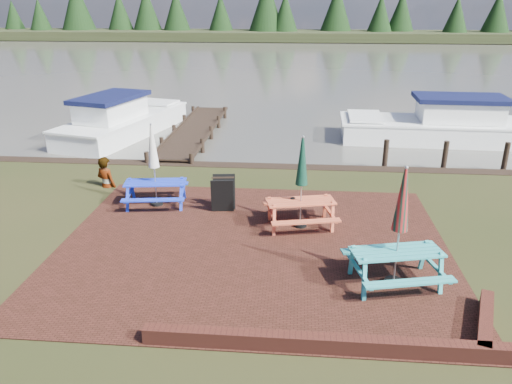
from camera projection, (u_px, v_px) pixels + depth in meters
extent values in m
plane|color=black|center=(249.00, 268.00, 10.69)|extent=(120.00, 120.00, 0.00)
cube|color=#351810|center=(253.00, 246.00, 11.62)|extent=(9.00, 7.50, 0.02)
cube|color=#4C1E16|center=(324.00, 344.00, 8.10)|extent=(6.00, 0.22, 0.30)
cube|color=#4C1E16|center=(485.00, 323.00, 8.62)|extent=(0.82, 1.77, 0.30)
cube|color=#49483F|center=(290.00, 63.00, 45.07)|extent=(120.00, 60.00, 0.02)
cube|color=black|center=(294.00, 35.00, 71.83)|extent=(120.00, 10.00, 1.20)
cube|color=teal|center=(397.00, 252.00, 9.82)|extent=(1.90, 1.09, 0.04)
cube|color=teal|center=(410.00, 282.00, 9.30)|extent=(1.80, 0.64, 0.04)
cube|color=teal|center=(383.00, 249.00, 10.55)|extent=(1.80, 0.64, 0.04)
cube|color=teal|center=(358.00, 271.00, 9.85)|extent=(0.43, 1.53, 0.74)
cube|color=teal|center=(432.00, 265.00, 10.06)|extent=(0.43, 1.53, 0.74)
cylinder|color=black|center=(393.00, 282.00, 10.07)|extent=(0.36, 0.36, 0.10)
cylinder|color=#B2B2B7|center=(400.00, 229.00, 9.64)|extent=(0.04, 0.04, 2.49)
cone|color=red|center=(403.00, 200.00, 9.42)|extent=(0.32, 0.32, 1.24)
cube|color=#DF5C39|center=(301.00, 201.00, 12.39)|extent=(1.79, 1.01, 0.04)
cube|color=#DF5C39|center=(306.00, 222.00, 11.90)|extent=(1.69, 0.59, 0.04)
cube|color=#DF5C39|center=(295.00, 202.00, 13.08)|extent=(1.69, 0.59, 0.04)
cube|color=#DF5C39|center=(272.00, 216.00, 12.42)|extent=(0.39, 1.44, 0.69)
cube|color=#DF5C39|center=(329.00, 212.00, 12.61)|extent=(0.39, 1.44, 0.69)
cylinder|color=black|center=(300.00, 225.00, 12.62)|extent=(0.34, 0.34, 0.09)
cylinder|color=#B2B2B7|center=(301.00, 183.00, 12.22)|extent=(0.03, 0.03, 2.34)
cone|color=#0D3223|center=(302.00, 161.00, 12.01)|extent=(0.30, 0.30, 1.17)
cube|color=blue|center=(155.00, 182.00, 13.70)|extent=(1.73, 0.86, 0.04)
cube|color=blue|center=(153.00, 200.00, 13.21)|extent=(1.68, 0.44, 0.04)
cube|color=blue|center=(159.00, 184.00, 14.38)|extent=(1.68, 0.44, 0.04)
cube|color=blue|center=(130.00, 194.00, 13.79)|extent=(0.26, 1.44, 0.68)
cube|color=blue|center=(182.00, 193.00, 13.85)|extent=(0.26, 1.44, 0.68)
cylinder|color=black|center=(157.00, 204.00, 13.93)|extent=(0.33, 0.33, 0.09)
cylinder|color=#B2B2B7|center=(154.00, 166.00, 13.53)|extent=(0.03, 0.03, 2.31)
cone|color=white|center=(153.00, 146.00, 13.33)|extent=(0.30, 0.30, 1.15)
cube|color=black|center=(222.00, 196.00, 13.24)|extent=(0.63, 0.31, 0.97)
cube|color=black|center=(224.00, 192.00, 13.55)|extent=(0.63, 0.31, 0.97)
cube|color=black|center=(223.00, 178.00, 13.23)|extent=(0.60, 0.12, 0.03)
cube|color=black|center=(195.00, 129.00, 21.62)|extent=(1.60, 9.00, 0.06)
cube|color=black|center=(178.00, 128.00, 21.66)|extent=(0.08, 9.00, 0.08)
cube|color=black|center=(212.00, 128.00, 21.54)|extent=(0.08, 9.00, 0.08)
cylinder|color=black|center=(147.00, 166.00, 17.58)|extent=(0.16, 0.16, 1.00)
cylinder|color=black|center=(192.00, 167.00, 17.45)|extent=(0.16, 0.16, 1.00)
cube|color=white|center=(125.00, 128.00, 21.83)|extent=(4.10, 7.36, 1.00)
cube|color=white|center=(124.00, 116.00, 21.64)|extent=(4.18, 7.51, 0.08)
cube|color=white|center=(111.00, 109.00, 20.73)|extent=(2.41, 3.27, 0.85)
cube|color=#0E1234|center=(110.00, 97.00, 20.56)|extent=(2.71, 3.73, 0.18)
cube|color=white|center=(155.00, 102.00, 23.92)|extent=(2.29, 1.73, 0.10)
cube|color=white|center=(433.00, 133.00, 20.89)|extent=(7.65, 2.89, 1.01)
cube|color=white|center=(435.00, 121.00, 20.70)|extent=(7.80, 2.94, 0.08)
cube|color=white|center=(459.00, 110.00, 20.42)|extent=(3.24, 2.00, 0.86)
cube|color=#0E1234|center=(461.00, 98.00, 20.25)|extent=(3.70, 2.22, 0.18)
cube|color=white|center=(365.00, 116.00, 20.98)|extent=(1.44, 2.27, 0.10)
imported|color=gray|center=(104.00, 157.00, 15.02)|extent=(0.80, 0.69, 1.87)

